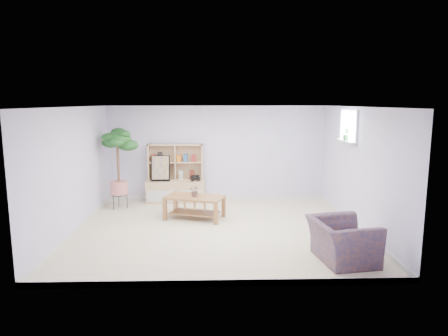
{
  "coord_description": "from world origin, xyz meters",
  "views": [
    {
      "loc": [
        -0.09,
        -7.6,
        2.49
      ],
      "look_at": [
        0.14,
        0.68,
        1.12
      ],
      "focal_mm": 32.0,
      "sensor_mm": 36.0,
      "label": 1
    }
  ],
  "objects_px": {
    "coffee_table": "(195,207)",
    "armchair": "(342,238)",
    "storage_unit": "(175,173)",
    "floor_tree": "(118,169)"
  },
  "relations": [
    {
      "from": "storage_unit",
      "to": "armchair",
      "type": "height_order",
      "value": "storage_unit"
    },
    {
      "from": "storage_unit",
      "to": "armchair",
      "type": "distance_m",
      "value": 4.91
    },
    {
      "from": "floor_tree",
      "to": "storage_unit",
      "type": "bearing_deg",
      "value": 25.42
    },
    {
      "from": "storage_unit",
      "to": "armchair",
      "type": "xyz_separation_m",
      "value": [
        2.97,
        -3.89,
        -0.35
      ]
    },
    {
      "from": "storage_unit",
      "to": "floor_tree",
      "type": "height_order",
      "value": "floor_tree"
    },
    {
      "from": "armchair",
      "to": "floor_tree",
      "type": "bearing_deg",
      "value": 43.6
    },
    {
      "from": "coffee_table",
      "to": "armchair",
      "type": "height_order",
      "value": "armchair"
    },
    {
      "from": "coffee_table",
      "to": "floor_tree",
      "type": "distance_m",
      "value": 2.14
    },
    {
      "from": "coffee_table",
      "to": "floor_tree",
      "type": "xyz_separation_m",
      "value": [
        -1.81,
        0.89,
        0.7
      ]
    },
    {
      "from": "storage_unit",
      "to": "armchair",
      "type": "relative_size",
      "value": 1.43
    }
  ]
}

